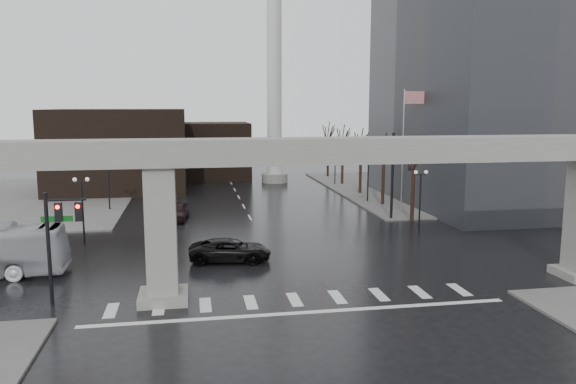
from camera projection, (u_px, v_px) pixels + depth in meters
name	position (u px, v px, depth m)	size (l,w,h in m)	color
ground	(291.00, 294.00, 31.43)	(160.00, 160.00, 0.00)	black
sidewalk_ne	(443.00, 188.00, 70.90)	(28.00, 36.00, 0.15)	slate
sidewalk_nw	(2.00, 200.00, 62.04)	(28.00, 36.00, 0.15)	slate
elevated_guideway	(314.00, 171.00, 30.60)	(48.00, 2.60, 8.70)	gray
office_tower	(512.00, 3.00, 58.32)	(22.00, 26.00, 42.00)	#58585C
building_far_left	(119.00, 150.00, 69.17)	(16.00, 14.00, 10.00)	black
building_far_mid	(214.00, 151.00, 81.11)	(10.00, 10.00, 8.00)	black
smokestack	(274.00, 84.00, 75.20)	(3.60, 3.60, 30.00)	silver
signal_mast_arm	(352.00, 157.00, 50.38)	(12.12, 0.43, 8.00)	black
signal_left_pole	(59.00, 229.00, 29.21)	(2.30, 0.30, 6.00)	black
flagpole_assembly	(406.00, 136.00, 54.31)	(2.06, 0.12, 12.00)	silver
lamp_right_0	(420.00, 190.00, 46.83)	(1.22, 0.32, 5.11)	black
lamp_right_1	(368.00, 171.00, 60.46)	(1.22, 0.32, 5.11)	black
lamp_right_2	(335.00, 159.00, 74.09)	(1.22, 0.32, 5.11)	black
lamp_left_0	(82.00, 199.00, 42.23)	(1.22, 0.32, 5.11)	black
lamp_left_1	(108.00, 176.00, 55.86)	(1.22, 0.32, 5.11)	black
lamp_left_2	(124.00, 162.00, 69.49)	(1.22, 0.32, 5.11)	black
tree_right_0	(413.00, 190.00, 51.02)	(1.09, 1.58, 7.50)	black
tree_right_1	(383.00, 179.00, 58.80)	(1.09, 1.61, 7.67)	black
tree_right_2	(361.00, 170.00, 66.58)	(1.10, 1.63, 7.85)	black
tree_right_3	(343.00, 162.00, 74.36)	(1.11, 1.66, 8.02)	black
tree_right_4	(328.00, 157.00, 82.14)	(1.12, 1.69, 8.19)	black
pickup_truck	(230.00, 250.00, 37.88)	(2.54, 5.50, 1.53)	black
far_car	(176.00, 211.00, 51.44)	(1.93, 4.79, 1.63)	black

